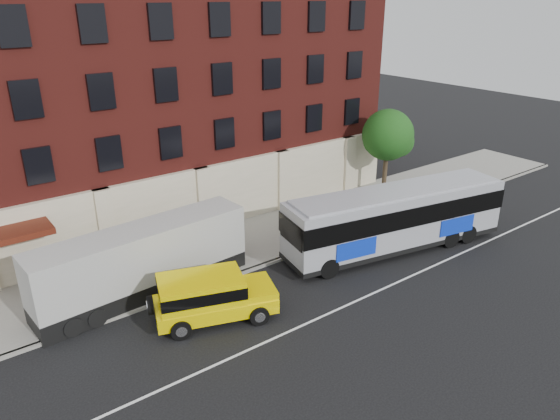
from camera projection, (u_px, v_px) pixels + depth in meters
ground at (333, 320)px, 23.53m from camera, size 120.00×120.00×0.00m
sidewalk at (229, 247)px, 30.16m from camera, size 60.00×6.00×0.15m
kerb at (258, 267)px, 27.94m from camera, size 60.00×0.25×0.15m
lane_line at (326, 315)px, 23.90m from camera, size 60.00×0.12×0.01m
building at (159, 97)px, 33.12m from camera, size 30.00×12.10×15.00m
sign_pole at (96, 294)px, 22.83m from camera, size 0.30×0.20×2.50m
street_tree at (388, 137)px, 36.32m from camera, size 3.60×3.60×6.20m
city_bus at (396, 217)px, 29.36m from camera, size 13.65×5.34×3.66m
yellow_suv at (209, 295)px, 23.16m from camera, size 5.84×3.83×2.17m
shipping_container at (143, 263)px, 24.91m from camera, size 10.73×2.95×3.53m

